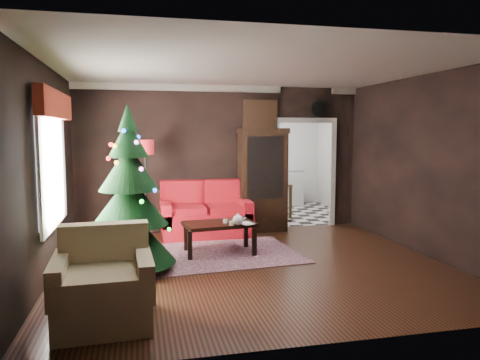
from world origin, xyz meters
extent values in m
plane|color=black|center=(0.00, 0.00, 0.00)|extent=(5.50, 5.50, 0.00)
plane|color=white|center=(0.00, 0.00, 2.80)|extent=(5.50, 5.50, 0.00)
plane|color=black|center=(0.00, 2.50, 1.40)|extent=(5.50, 0.00, 5.50)
plane|color=black|center=(0.00, -2.50, 1.40)|extent=(5.50, 0.00, 5.50)
plane|color=black|center=(-2.75, 0.00, 1.40)|extent=(0.00, 5.50, 5.50)
plane|color=black|center=(2.75, 0.00, 1.40)|extent=(0.00, 5.50, 5.50)
cube|color=white|center=(-2.71, 0.20, 1.45)|extent=(0.05, 1.60, 1.40)
cube|color=maroon|center=(-2.63, 0.20, 2.27)|extent=(0.12, 2.10, 0.35)
plane|color=beige|center=(1.70, 4.00, 0.00)|extent=(3.00, 3.00, 0.00)
cube|color=white|center=(1.70, 5.45, 1.70)|extent=(0.70, 0.06, 0.70)
cube|color=#604F59|center=(-0.42, 0.71, 0.01)|extent=(2.66, 2.04, 0.01)
cylinder|color=white|center=(-0.28, 0.70, 0.53)|extent=(0.08, 0.08, 0.06)
cylinder|color=white|center=(-0.22, 0.51, 0.53)|extent=(0.09, 0.09, 0.06)
imported|color=tan|center=(-0.07, 0.53, 0.62)|extent=(0.18, 0.07, 0.25)
cylinder|color=silver|center=(1.95, 2.45, 2.38)|extent=(0.32, 0.32, 0.06)
cube|color=#A77946|center=(0.75, 2.46, 2.25)|extent=(0.62, 0.05, 0.52)
cube|color=silver|center=(1.70, 5.20, 0.45)|extent=(1.80, 0.60, 0.90)
camera|label=1|loc=(-1.59, -6.19, 1.91)|focal=34.09mm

